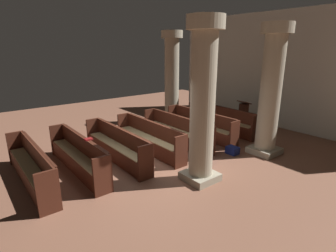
{
  "coord_description": "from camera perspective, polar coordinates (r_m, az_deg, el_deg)",
  "views": [
    {
      "loc": [
        5.76,
        -4.04,
        3.15
      ],
      "look_at": [
        -0.58,
        1.0,
        0.75
      ],
      "focal_mm": 28.57,
      "sensor_mm": 36.0,
      "label": 1
    }
  ],
  "objects": [
    {
      "name": "pew_row_6",
      "position": [
        7.14,
        -27.26,
        -7.39
      ],
      "size": [
        3.14,
        0.46,
        0.91
      ],
      "color": "#4C2316",
      "rests_on": "ground"
    },
    {
      "name": "ground_plane",
      "position": [
        7.71,
        -3.2,
        -7.65
      ],
      "size": [
        19.2,
        19.2,
        0.0
      ],
      "primitive_type": "plane",
      "color": "brown"
    },
    {
      "name": "kneeler_box_blue",
      "position": [
        7.61,
        7.62,
        -6.99
      ],
      "size": [
        0.33,
        0.29,
        0.27
      ],
      "primitive_type": "cube",
      "color": "navy",
      "rests_on": "ground"
    },
    {
      "name": "pew_row_5",
      "position": [
        7.39,
        -18.71,
        -5.58
      ],
      "size": [
        3.14,
        0.47,
        0.91
      ],
      "color": "#4C2316",
      "rests_on": "ground"
    },
    {
      "name": "pew_row_1",
      "position": [
        9.74,
        6.92,
        0.47
      ],
      "size": [
        3.14,
        0.46,
        0.91
      ],
      "color": "#4C2316",
      "rests_on": "ground"
    },
    {
      "name": "pew_row_2",
      "position": [
        9.0,
        1.85,
        -0.76
      ],
      "size": [
        3.14,
        0.47,
        0.91
      ],
      "color": "#4C2316",
      "rests_on": "ground"
    },
    {
      "name": "pillar_aisle_rear",
      "position": [
        6.13,
        7.42,
        5.29
      ],
      "size": [
        0.83,
        0.83,
        3.8
      ],
      "color": "#9F967E",
      "rests_on": "ground"
    },
    {
      "name": "pew_row_4",
      "position": [
        7.8,
        -10.94,
        -3.82
      ],
      "size": [
        3.14,
        0.46,
        0.91
      ],
      "color": "#4C2316",
      "rests_on": "ground"
    },
    {
      "name": "pillar_far_side",
      "position": [
        11.5,
        0.82,
        10.63
      ],
      "size": [
        0.88,
        0.88,
        3.8
      ],
      "color": "#9F967E",
      "rests_on": "ground"
    },
    {
      "name": "hymn_book",
      "position": [
        7.0,
        -16.63,
        -2.71
      ],
      "size": [
        0.15,
        0.19,
        0.04
      ],
      "primitive_type": "cube",
      "color": "maroon",
      "rests_on": "pew_row_5"
    },
    {
      "name": "kneeler_box_navy",
      "position": [
        8.44,
        13.58,
        -5.06
      ],
      "size": [
        0.36,
        0.28,
        0.23
      ],
      "primitive_type": "cube",
      "color": "navy",
      "rests_on": "ground"
    },
    {
      "name": "pew_row_3",
      "position": [
        8.34,
        -4.08,
        -2.19
      ],
      "size": [
        3.14,
        0.46,
        0.91
      ],
      "color": "#4C2316",
      "rests_on": "ground"
    },
    {
      "name": "lectern",
      "position": [
        11.33,
        15.74,
        2.11
      ],
      "size": [
        0.48,
        0.45,
        1.08
      ],
      "color": "#411E13",
      "rests_on": "ground"
    },
    {
      "name": "pew_row_0",
      "position": [
        10.54,
        11.26,
        1.52
      ],
      "size": [
        3.14,
        0.47,
        0.91
      ],
      "color": "#4C2316",
      "rests_on": "ground"
    },
    {
      "name": "pillar_aisle_side",
      "position": [
        8.34,
        21.08,
        7.3
      ],
      "size": [
        0.88,
        0.88,
        3.8
      ],
      "color": "#9F967E",
      "rests_on": "ground"
    },
    {
      "name": "back_wall",
      "position": [
        11.68,
        22.2,
        10.9
      ],
      "size": [
        10.0,
        0.16,
        4.5
      ],
      "primitive_type": "cube",
      "color": "beige",
      "rests_on": "ground"
    }
  ]
}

